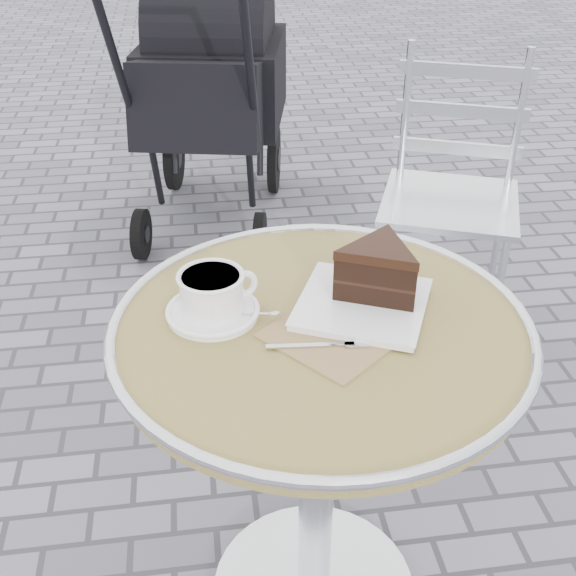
{
  "coord_description": "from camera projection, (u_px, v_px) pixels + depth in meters",
  "views": [
    {
      "loc": [
        -0.19,
        -0.98,
        1.43
      ],
      "look_at": [
        -0.05,
        0.04,
        0.78
      ],
      "focal_mm": 45.0,
      "sensor_mm": 36.0,
      "label": 1
    }
  ],
  "objects": [
    {
      "name": "cafe_table",
      "position": [
        319.0,
        399.0,
        1.3
      ],
      "size": [
        0.72,
        0.72,
        0.74
      ],
      "color": "silver",
      "rests_on": "ground"
    },
    {
      "name": "cappuccino_set",
      "position": [
        213.0,
        297.0,
        1.22
      ],
      "size": [
        0.18,
        0.16,
        0.08
      ],
      "rotation": [
        0.0,
        0.0,
        0.34
      ],
      "color": "white",
      "rests_on": "cafe_table"
    },
    {
      "name": "cake_plate_set",
      "position": [
        374.0,
        279.0,
        1.24
      ],
      "size": [
        0.34,
        0.34,
        0.11
      ],
      "rotation": [
        0.0,
        0.0,
        -0.43
      ],
      "color": "#937251",
      "rests_on": "cafe_table"
    },
    {
      "name": "bistro_chair",
      "position": [
        455.0,
        163.0,
        2.25
      ],
      "size": [
        0.53,
        0.53,
        0.91
      ],
      "rotation": [
        0.0,
        0.0,
        -0.38
      ],
      "color": "silver",
      "rests_on": "ground"
    },
    {
      "name": "baby_stroller",
      "position": [
        210.0,
        98.0,
        2.93
      ],
      "size": [
        0.71,
        1.18,
        1.15
      ],
      "rotation": [
        0.0,
        0.0,
        -0.21
      ],
      "color": "black",
      "rests_on": "ground"
    }
  ]
}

